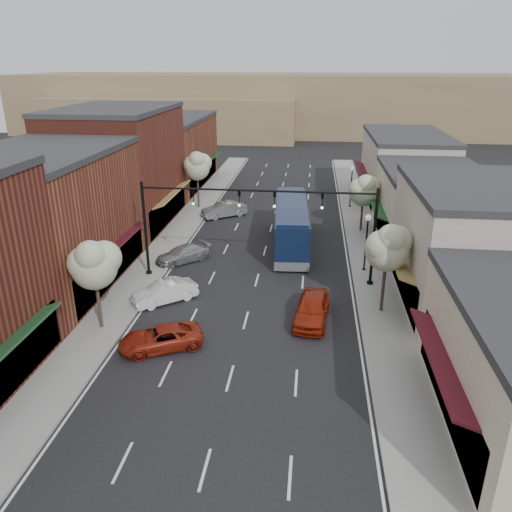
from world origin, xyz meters
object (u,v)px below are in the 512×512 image
(lamp_post_near, at_px, (367,233))
(parked_car_b, at_px, (165,292))
(tree_left_far, at_px, (197,165))
(parked_car_e, at_px, (224,210))
(signal_mast_left, at_px, (177,216))
(tree_right_near, at_px, (388,246))
(lamp_post_far, at_px, (352,180))
(red_hatchback, at_px, (312,309))
(signal_mast_right, at_px, (339,222))
(parked_car_c, at_px, (183,254))
(parked_car_a, at_px, (161,338))
(tree_right_far, at_px, (364,189))
(tree_left_near, at_px, (94,263))
(coach_bus, at_px, (291,224))

(lamp_post_near, relative_size, parked_car_b, 1.04)
(tree_left_far, distance_m, lamp_post_near, 22.33)
(lamp_post_near, xyz_separation_m, parked_car_e, (-12.83, 12.63, -2.25))
(signal_mast_left, distance_m, tree_right_near, 14.55)
(parked_car_e, bearing_deg, tree_right_near, -0.65)
(lamp_post_far, xyz_separation_m, red_hatchback, (-3.82, -25.61, -2.18))
(signal_mast_right, xyz_separation_m, tree_left_far, (-13.87, 17.95, -0.02))
(lamp_post_near, distance_m, parked_car_c, 14.18)
(tree_right_near, bearing_deg, signal_mast_right, 123.91)
(signal_mast_left, distance_m, lamp_post_near, 13.75)
(red_hatchback, height_order, parked_car_a, red_hatchback)
(lamp_post_near, relative_size, parked_car_e, 0.97)
(lamp_post_near, distance_m, parked_car_a, 17.25)
(tree_right_far, xyz_separation_m, tree_left_far, (-16.60, 6.00, 0.61))
(tree_right_far, relative_size, tree_left_far, 0.89)
(parked_car_b, bearing_deg, red_hatchback, 42.20)
(lamp_post_far, height_order, red_hatchback, lamp_post_far)
(tree_right_near, xyz_separation_m, tree_left_far, (-16.60, 22.00, 0.15))
(tree_left_near, height_order, parked_car_e, tree_left_near)
(tree_right_near, relative_size, lamp_post_far, 1.34)
(tree_right_near, bearing_deg, lamp_post_near, 94.77)
(tree_left_near, xyz_separation_m, parked_car_a, (4.05, -1.61, -3.59))
(parked_car_e, bearing_deg, tree_left_near, -43.44)
(signal_mast_left, height_order, tree_left_near, signal_mast_left)
(lamp_post_far, xyz_separation_m, parked_car_c, (-13.98, -17.17, -2.37))
(tree_left_near, bearing_deg, parked_car_b, 55.89)
(lamp_post_near, height_order, parked_car_e, lamp_post_near)
(tree_left_near, xyz_separation_m, tree_left_far, (-0.00, 26.00, 0.38))
(tree_right_far, height_order, coach_bus, tree_right_far)
(signal_mast_left, bearing_deg, tree_left_far, 98.35)
(tree_right_far, distance_m, red_hatchback, 18.36)
(signal_mast_right, bearing_deg, tree_left_near, -149.86)
(parked_car_a, distance_m, parked_car_b, 5.71)
(tree_left_far, relative_size, coach_bus, 0.50)
(tree_right_near, distance_m, parked_car_b, 14.43)
(parked_car_e, bearing_deg, parked_car_c, -40.86)
(tree_left_far, xyz_separation_m, parked_car_a, (4.05, -27.61, -3.97))
(lamp_post_far, distance_m, parked_car_a, 32.09)
(signal_mast_right, distance_m, parked_car_e, 18.91)
(signal_mast_right, height_order, coach_bus, signal_mast_right)
(tree_right_far, xyz_separation_m, parked_car_c, (-14.52, -9.11, -3.35))
(signal_mast_left, relative_size, parked_car_c, 1.87)
(tree_right_far, height_order, tree_left_far, tree_left_far)
(tree_right_far, height_order, tree_left_near, tree_left_near)
(parked_car_b, xyz_separation_m, parked_car_c, (-0.59, 6.96, -0.06))
(lamp_post_far, bearing_deg, tree_right_near, -88.70)
(tree_left_near, xyz_separation_m, coach_bus, (10.32, 15.50, -2.29))
(lamp_post_near, distance_m, parked_car_e, 18.15)
(tree_right_near, xyz_separation_m, red_hatchback, (-4.37, -1.55, -3.63))
(tree_right_near, bearing_deg, coach_bus, 118.66)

